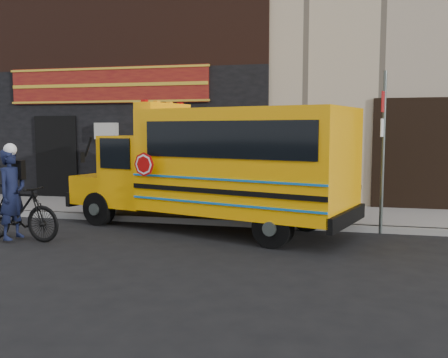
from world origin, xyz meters
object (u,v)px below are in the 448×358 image
school_bus (220,164)px  bicycle (18,212)px  sign_pole (383,146)px  cyclist (12,196)px

school_bus → bicycle: 4.40m
sign_pole → cyclist: sign_pole is taller
sign_pole → school_bus: bearing=-172.6°
school_bus → cyclist: 4.44m
school_bus → sign_pole: size_ratio=2.03×
sign_pole → cyclist: bearing=-161.2°
school_bus → bicycle: school_bus is taller
school_bus → sign_pole: 3.61m
sign_pole → cyclist: size_ratio=1.91×
school_bus → cyclist: school_bus is taller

